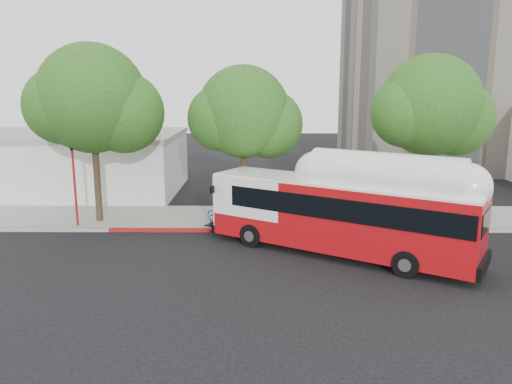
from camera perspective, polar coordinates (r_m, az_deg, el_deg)
ground at (r=22.50m, az=0.72°, el=-7.37°), size 120.00×120.00×0.00m
sidewalk at (r=28.69m, az=0.64°, el=-2.92°), size 60.00×5.00×0.15m
curb_strip at (r=26.19m, az=0.66°, el=-4.38°), size 60.00×0.30×0.15m
red_curb_segment at (r=26.34m, az=-5.89°, el=-4.34°), size 10.00×0.32×0.16m
street_tree_left at (r=28.08m, az=-17.27°, el=9.72°), size 6.67×5.80×9.74m
street_tree_mid at (r=27.33m, az=-0.59°, el=8.73°), size 5.75×5.00×8.62m
street_tree_right at (r=28.76m, az=20.07°, el=8.88°), size 6.21×5.40×9.18m
low_commercial_bldg at (r=38.22m, az=-20.94°, el=3.22°), size 16.20×10.20×4.25m
transit_bus at (r=22.59m, az=9.68°, el=-2.72°), size 12.18×8.70×3.83m
signal_pole at (r=28.01m, az=-20.00°, el=0.62°), size 0.13×0.42×4.46m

